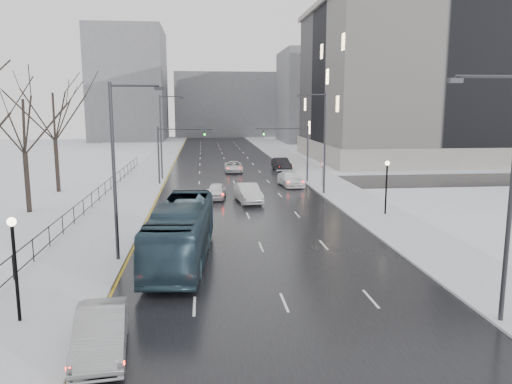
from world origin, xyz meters
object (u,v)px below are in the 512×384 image
object	(u,v)px
sedan_right_distant	(281,164)
sedan_left_near	(101,332)
mast_signal_left	(168,148)
lamppost_r_mid	(387,180)
sedan_right_near	(248,193)
lamppost_l	(14,254)
streetlight_r_near	(506,187)
sedan_right_far	(290,179)
tree_park_e	(59,193)
bus	(181,232)
mast_signal_right	(299,147)
no_uturn_sign	(323,167)
streetlight_l_near	(118,163)
sedan_center_near	(216,191)
streetlight_r_mid	(323,138)
streetlight_l_far	(163,133)
tree_park_d	(30,213)
sedan_right_cross	(233,167)

from	to	relation	value
sedan_right_distant	sedan_left_near	bearing A→B (deg)	-112.29
mast_signal_left	sedan_left_near	distance (m)	39.06
lamppost_r_mid	sedan_right_distant	xyz separation A→B (m)	(-3.80, 29.44, -2.08)
sedan_right_near	lamppost_l	bearing A→B (deg)	-122.69
streetlight_r_near	mast_signal_left	xyz separation A→B (m)	(-15.49, 38.00, -1.51)
streetlight_r_near	sedan_right_far	distance (m)	35.97
tree_park_e	bus	distance (m)	27.75
mast_signal_right	no_uturn_sign	size ratio (longest dim) A/B	2.41
streetlight_l_near	sedan_right_distant	distance (m)	42.59
sedan_center_near	no_uturn_sign	bearing A→B (deg)	30.85
streetlight_r_near	streetlight_r_mid	xyz separation A→B (m)	(0.00, 30.00, 0.00)
streetlight_l_far	mast_signal_left	xyz separation A→B (m)	(0.84, -4.00, -1.51)
streetlight_r_mid	sedan_right_near	distance (m)	9.59
lamppost_r_mid	bus	size ratio (longest dim) A/B	0.36
bus	streetlight_r_near	bearing A→B (deg)	-31.97
bus	tree_park_e	bearing A→B (deg)	123.93
lamppost_r_mid	sedan_right_far	world-z (taller)	lamppost_r_mid
tree_park_d	sedan_center_near	distance (m)	16.24
streetlight_l_far	mast_signal_right	size ratio (longest dim) A/B	1.54
tree_park_d	no_uturn_sign	size ratio (longest dim) A/B	4.63
lamppost_l	lamppost_r_mid	xyz separation A→B (m)	(22.00, 18.00, 0.00)
streetlight_l_far	mast_signal_right	world-z (taller)	streetlight_l_far
mast_signal_right	sedan_center_near	world-z (taller)	mast_signal_right
streetlight_l_far	no_uturn_sign	distance (m)	19.41
mast_signal_left	no_uturn_sign	distance (m)	17.10
tree_park_d	mast_signal_right	xyz separation A→B (m)	(25.13, 14.00, 4.11)
lamppost_l	sedan_right_far	size ratio (longest dim) A/B	0.81
sedan_left_near	bus	bearing A→B (deg)	70.59
streetlight_l_near	bus	xyz separation A→B (m)	(3.37, -0.24, -3.92)
lamppost_r_mid	bus	world-z (taller)	lamppost_r_mid
no_uturn_sign	lamppost_l	bearing A→B (deg)	-122.26
tree_park_d	no_uturn_sign	distance (m)	28.88
streetlight_l_near	mast_signal_left	distance (m)	28.05
lamppost_l	sedan_center_near	bearing A→B (deg)	72.11
lamppost_r_mid	sedan_right_cross	size ratio (longest dim) A/B	0.85
mast_signal_left	sedan_left_near	bearing A→B (deg)	-89.81
mast_signal_right	sedan_left_near	bearing A→B (deg)	-110.47
tree_park_d	sedan_center_near	world-z (taller)	tree_park_d
lamppost_l	sedan_right_distant	bearing A→B (deg)	69.01
mast_signal_right	bus	world-z (taller)	mast_signal_right
tree_park_e	no_uturn_sign	distance (m)	27.50
lamppost_l	sedan_right_near	size ratio (longest dim) A/B	0.82
tree_park_e	streetlight_l_far	size ratio (longest dim) A/B	1.35
bus	sedan_left_near	bearing A→B (deg)	-97.66
no_uturn_sign	sedan_right_near	xyz separation A→B (m)	(-8.70, -7.30, -1.40)
mast_signal_right	sedan_right_near	size ratio (longest dim) A/B	1.25
bus	sedan_right_near	distance (m)	17.77
tree_park_d	sedan_center_near	size ratio (longest dim) A/B	2.95
streetlight_r_mid	sedan_left_near	world-z (taller)	streetlight_r_mid
lamppost_l	lamppost_r_mid	distance (m)	28.43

